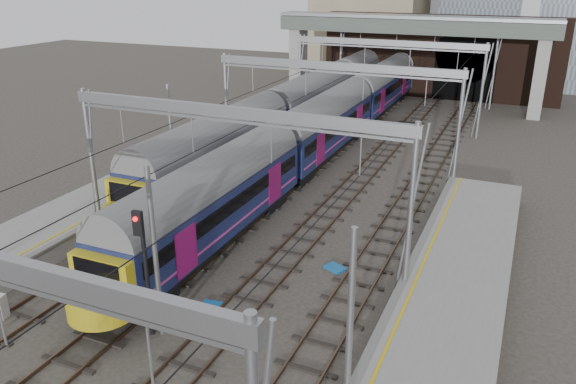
% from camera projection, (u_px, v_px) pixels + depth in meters
% --- Properties ---
extents(ground, '(160.00, 160.00, 0.00)m').
position_uv_depth(ground, '(130.00, 363.00, 20.45)').
color(ground, '#38332D').
rests_on(ground, ground).
extents(tracks, '(14.40, 80.00, 0.22)m').
position_uv_depth(tracks, '(292.00, 212.00, 33.24)').
color(tracks, '#4C3828').
rests_on(tracks, ground).
extents(overhead_line, '(16.80, 80.00, 8.00)m').
position_uv_depth(overhead_line, '(332.00, 83.00, 36.38)').
color(overhead_line, gray).
rests_on(overhead_line, ground).
extents(retaining_wall, '(28.00, 2.75, 9.00)m').
position_uv_depth(retaining_wall, '(433.00, 58.00, 62.65)').
color(retaining_wall, black).
rests_on(retaining_wall, ground).
extents(overbridge, '(28.00, 3.00, 9.25)m').
position_uv_depth(overbridge, '(412.00, 36.00, 57.04)').
color(overbridge, gray).
rests_on(overbridge, ground).
extents(train_main, '(2.85, 65.95, 4.89)m').
position_uv_depth(train_main, '(356.00, 104.00, 49.27)').
color(train_main, black).
rests_on(train_main, ground).
extents(train_second, '(2.96, 51.37, 5.04)m').
position_uv_depth(train_second, '(312.00, 100.00, 50.35)').
color(train_second, black).
rests_on(train_second, ground).
extents(signal_near_centre, '(0.39, 0.48, 5.34)m').
position_uv_depth(signal_near_centre, '(144.00, 259.00, 20.86)').
color(signal_near_centre, black).
rests_on(signal_near_centre, ground).
extents(equip_cover_a, '(0.99, 0.76, 0.11)m').
position_uv_depth(equip_cover_a, '(212.00, 305.00, 23.89)').
color(equip_cover_a, '#165EAA').
rests_on(equip_cover_a, ground).
extents(equip_cover_b, '(0.75, 0.53, 0.09)m').
position_uv_depth(equip_cover_b, '(219.00, 240.00, 29.79)').
color(equip_cover_b, '#165EAA').
rests_on(equip_cover_b, ground).
extents(equip_cover_c, '(1.15, 1.01, 0.11)m').
position_uv_depth(equip_cover_c, '(335.00, 268.00, 26.91)').
color(equip_cover_c, '#165EAA').
rests_on(equip_cover_c, ground).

